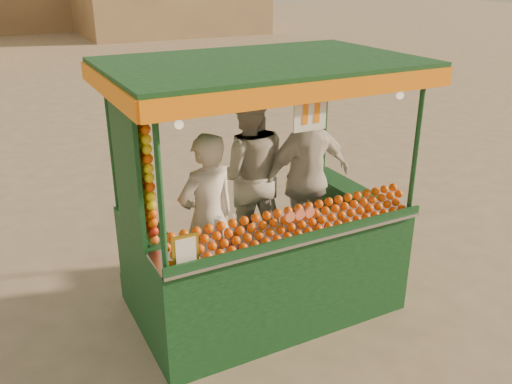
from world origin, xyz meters
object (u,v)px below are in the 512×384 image
juice_cart (261,239)px  vendor_right (307,177)px  vendor_middle (247,174)px  vendor_left (208,219)px

juice_cart → vendor_right: bearing=27.7°
vendor_middle → vendor_right: size_ratio=1.06×
vendor_left → vendor_middle: bearing=-151.6°
vendor_right → juice_cart: bearing=25.8°
juice_cart → vendor_left: 0.59m
juice_cart → vendor_middle: (0.18, 0.66, 0.41)m
juice_cart → vendor_left: juice_cart is taller
vendor_right → vendor_left: bearing=12.1°
vendor_left → vendor_middle: (0.69, 0.57, 0.12)m
vendor_left → vendor_middle: vendor_middle is taller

